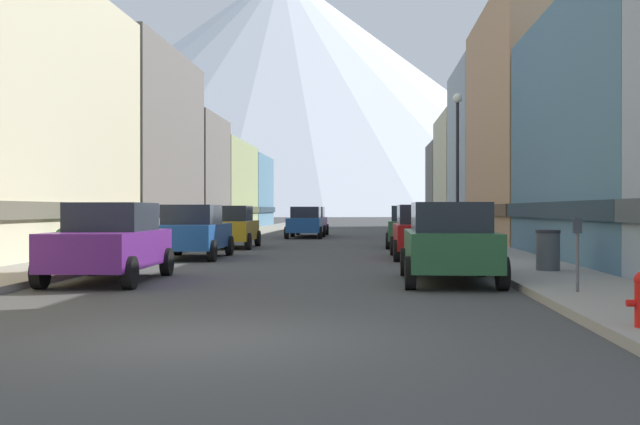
{
  "coord_description": "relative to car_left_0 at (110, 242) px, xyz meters",
  "views": [
    {
      "loc": [
        2.04,
        -9.54,
        1.63
      ],
      "look_at": [
        -0.85,
        35.52,
        1.45
      ],
      "focal_mm": 43.53,
      "sensor_mm": 36.0,
      "label": 1
    }
  ],
  "objects": [
    {
      "name": "car_left_1",
      "position": [
        0.0,
        8.27,
        0.0
      ],
      "size": [
        2.12,
        4.43,
        1.78
      ],
      "color": "#19478C",
      "rests_on": "ground"
    },
    {
      "name": "sidewalk_left",
      "position": [
        -2.45,
        27.43,
        -0.82
      ],
      "size": [
        2.5,
        100.0,
        0.15
      ],
      "primitive_type": "cube",
      "color": "gray",
      "rests_on": "ground"
    },
    {
      "name": "car_driving_0",
      "position": [
        2.2,
        30.46,
        0.0
      ],
      "size": [
        2.06,
        4.4,
        1.78
      ],
      "color": "#591E72",
      "rests_on": "ground"
    },
    {
      "name": "car_right_2",
      "position": [
        7.6,
        16.08,
        0.0
      ],
      "size": [
        2.24,
        4.48,
        1.78
      ],
      "color": "#265933",
      "rests_on": "ground"
    },
    {
      "name": "storefront_left_5",
      "position": [
        -7.9,
        54.26,
        2.28
      ],
      "size": [
        8.71,
        10.57,
        6.61
      ],
      "color": "slate",
      "rests_on": "ground"
    },
    {
      "name": "car_left_2",
      "position": [
        0.0,
        15.3,
        0.0
      ],
      "size": [
        2.17,
        4.45,
        1.78
      ],
      "color": "#B28419",
      "rests_on": "ground"
    },
    {
      "name": "trash_bin_right",
      "position": [
        10.15,
        1.95,
        -0.26
      ],
      "size": [
        0.59,
        0.59,
        0.98
      ],
      "color": "#4C5156",
      "rests_on": "sidewalk_right"
    },
    {
      "name": "ground_plane",
      "position": [
        3.8,
        -7.57,
        -0.9
      ],
      "size": [
        400.0,
        400.0,
        0.0
      ],
      "primitive_type": "plane",
      "color": "#3F3F3F"
    },
    {
      "name": "sidewalk_right",
      "position": [
        10.05,
        27.43,
        -0.82
      ],
      "size": [
        2.5,
        100.0,
        0.15
      ],
      "primitive_type": "cube",
      "color": "gray",
      "rests_on": "ground"
    },
    {
      "name": "storefront_right_5",
      "position": [
        15.78,
        55.11,
        2.82
      ],
      "size": [
        9.25,
        8.84,
        7.72
      ],
      "color": "#66605B",
      "rests_on": "ground"
    },
    {
      "name": "storefront_left_3",
      "position": [
        -8.41,
        31.58,
        2.75
      ],
      "size": [
        9.73,
        8.16,
        7.58
      ],
      "color": "#66605B",
      "rests_on": "ground"
    },
    {
      "name": "storefront_right_3",
      "position": [
        16.1,
        32.81,
        4.27
      ],
      "size": [
        9.9,
        10.55,
        10.69
      ],
      "color": "#99A5B2",
      "rests_on": "ground"
    },
    {
      "name": "car_right_0",
      "position": [
        7.6,
        0.2,
        0.0
      ],
      "size": [
        2.11,
        4.42,
        1.78
      ],
      "color": "#265933",
      "rests_on": "ground"
    },
    {
      "name": "car_right_1",
      "position": [
        7.6,
        8.76,
        0.0
      ],
      "size": [
        2.08,
        4.41,
        1.78
      ],
      "color": "#9E1111",
      "rests_on": "ground"
    },
    {
      "name": "potted_plant_0",
      "position": [
        -3.2,
        5.31,
        -0.2
      ],
      "size": [
        0.59,
        0.59,
        0.94
      ],
      "color": "gray",
      "rests_on": "sidewalk_left"
    },
    {
      "name": "car_left_0",
      "position": [
        0.0,
        0.0,
        0.0
      ],
      "size": [
        2.19,
        4.46,
        1.78
      ],
      "color": "#591E72",
      "rests_on": "ground"
    },
    {
      "name": "storefront_left_4",
      "position": [
        -7.31,
        42.3,
        2.39
      ],
      "size": [
        7.52,
        12.81,
        6.83
      ],
      "color": "#8C9966",
      "rests_on": "ground"
    },
    {
      "name": "parking_meter_near",
      "position": [
        9.55,
        -2.99,
        0.11
      ],
      "size": [
        0.14,
        0.1,
        1.33
      ],
      "color": "#595960",
      "rests_on": "sidewalk_right"
    },
    {
      "name": "pedestrian_0",
      "position": [
        -2.45,
        17.19,
        -0.03
      ],
      "size": [
        0.36,
        0.36,
        1.58
      ],
      "color": "brown",
      "rests_on": "sidewalk_left"
    },
    {
      "name": "storefront_right_4",
      "position": [
        15.68,
        44.34,
        3.42
      ],
      "size": [
        9.05,
        11.55,
        8.96
      ],
      "color": "beige",
      "rests_on": "ground"
    },
    {
      "name": "streetlamp_right",
      "position": [
        9.15,
        12.41,
        3.09
      ],
      "size": [
        0.36,
        0.36,
        5.86
      ],
      "color": "black",
      "rests_on": "sidewalk_right"
    },
    {
      "name": "storefront_right_2",
      "position": [
        14.98,
        20.47,
        4.55
      ],
      "size": [
        7.65,
        13.78,
        11.26
      ],
      "color": "tan",
      "rests_on": "ground"
    },
    {
      "name": "car_driving_1",
      "position": [
        2.2,
        26.94,
        0.0
      ],
      "size": [
        2.06,
        4.4,
        1.78
      ],
      "color": "#19478C",
      "rests_on": "ground"
    },
    {
      "name": "mountain_backdrop",
      "position": [
        -24.95,
        252.43,
        41.99
      ],
      "size": [
        219.9,
        219.9,
        85.78
      ],
      "primitive_type": "cone",
      "color": "white",
      "rests_on": "ground"
    },
    {
      "name": "storefront_left_2",
      "position": [
        -7.59,
        21.01,
        3.71
      ],
      "size": [
        8.08,
        12.12,
        9.54
      ],
      "color": "#66605B",
      "rests_on": "ground"
    }
  ]
}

